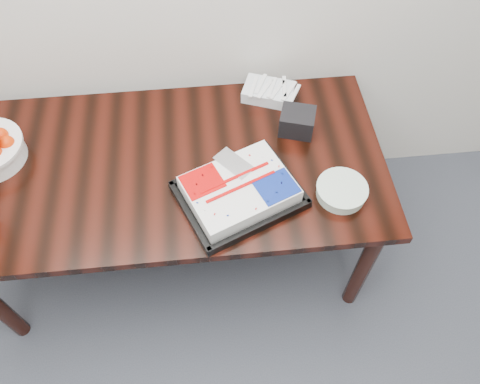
{
  "coord_description": "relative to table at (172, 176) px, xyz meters",
  "views": [
    {
      "loc": [
        0.17,
        0.77,
        2.28
      ],
      "look_at": [
        0.27,
        1.77,
        0.83
      ],
      "focal_mm": 35.0,
      "sensor_mm": 36.0,
      "label": 1
    }
  ],
  "objects": [
    {
      "name": "napkin_box",
      "position": [
        0.56,
        0.13,
        0.14
      ],
      "size": [
        0.17,
        0.16,
        0.1
      ],
      "primitive_type": "cube",
      "rotation": [
        0.0,
        0.0,
        -0.3
      ],
      "color": "black",
      "rests_on": "table"
    },
    {
      "name": "plate_stack",
      "position": [
        0.67,
        -0.23,
        0.11
      ],
      "size": [
        0.2,
        0.2,
        0.05
      ],
      "color": "white",
      "rests_on": "table"
    },
    {
      "name": "table",
      "position": [
        0.0,
        0.0,
        0.0
      ],
      "size": [
        1.8,
        0.9,
        0.75
      ],
      "color": "black",
      "rests_on": "ground"
    },
    {
      "name": "fork_bag",
      "position": [
        0.46,
        0.35,
        0.12
      ],
      "size": [
        0.26,
        0.22,
        0.06
      ],
      "color": "silver",
      "rests_on": "table"
    },
    {
      "name": "cake_tray",
      "position": [
        0.27,
        -0.2,
        0.13
      ],
      "size": [
        0.55,
        0.5,
        0.09
      ],
      "color": "black",
      "rests_on": "table"
    }
  ]
}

